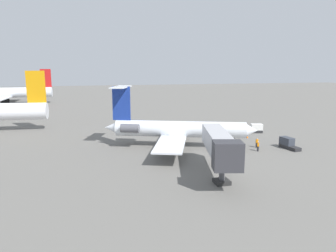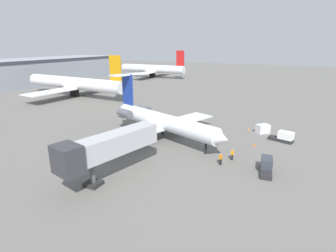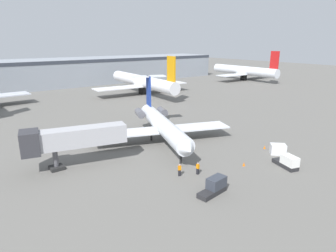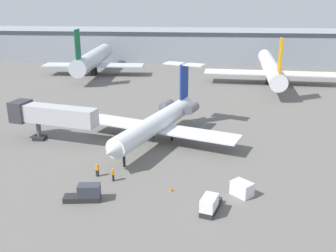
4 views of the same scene
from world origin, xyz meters
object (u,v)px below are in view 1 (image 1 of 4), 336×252
traffic_cone_mid (247,137)px  cargo_container_uld (231,127)px  ground_crew_loader (257,143)px  parked_airliner_east_mid (5,93)px  regional_jet (175,128)px  jet_bridge (220,146)px  ground_crew_marshaller (258,146)px  traffic_cone_near (219,129)px  baggage_tug_trailing (288,144)px  baggage_tug_lead (255,129)px

traffic_cone_mid → cargo_container_uld: bearing=-1.1°
ground_crew_loader → parked_airliner_east_mid: bearing=36.0°
regional_jet → jet_bridge: bearing=-175.5°
ground_crew_marshaller → traffic_cone_near: size_ratio=3.07×
jet_bridge → baggage_tug_trailing: jet_bridge is taller
baggage_tug_lead → cargo_container_uld: 5.33m
baggage_tug_trailing → regional_jet: bearing=72.8°
ground_crew_marshaller → baggage_tug_trailing: (0.41, -6.03, -0.02)m
cargo_container_uld → ground_crew_loader: bearing=172.1°
parked_airliner_east_mid → traffic_cone_near: bearing=-138.5°
baggage_tug_trailing → traffic_cone_mid: bearing=18.4°
regional_jet → baggage_tug_lead: 21.45m
ground_crew_marshaller → ground_crew_loader: size_ratio=1.00×
jet_bridge → ground_crew_marshaller: (10.62, -11.46, -3.40)m
traffic_cone_near → baggage_tug_lead: bearing=-120.9°
baggage_tug_lead → ground_crew_loader: bearing=152.6°
ground_crew_marshaller → parked_airliner_east_mid: 103.99m
baggage_tug_trailing → traffic_cone_near: baggage_tug_trailing is taller
parked_airliner_east_mid → traffic_cone_mid: bearing=-140.6°
ground_crew_loader → parked_airliner_east_mid: (83.09, 60.38, 3.36)m
traffic_cone_near → parked_airliner_east_mid: 90.27m
traffic_cone_mid → baggage_tug_lead: bearing=-42.8°
jet_bridge → ground_crew_marshaller: 15.99m
baggage_tug_lead → parked_airliner_east_mid: size_ratio=0.12×
traffic_cone_mid → parked_airliner_east_mid: size_ratio=0.02×
jet_bridge → traffic_cone_near: 31.12m
baggage_tug_trailing → cargo_container_uld: size_ratio=1.50×
baggage_tug_trailing → ground_crew_loader: bearing=69.4°
ground_crew_loader → baggage_tug_trailing: bearing=-110.6°
cargo_container_uld → regional_jet: bearing=125.2°
ground_crew_marshaller → traffic_cone_near: 17.86m
baggage_tug_lead → traffic_cone_near: (3.96, 6.62, -0.56)m
ground_crew_marshaller → baggage_tug_trailing: baggage_tug_trailing is taller
cargo_container_uld → traffic_cone_mid: size_ratio=5.02×
regional_jet → traffic_cone_mid: bearing=-78.4°
regional_jet → jet_bridge: size_ratio=1.82×
ground_crew_marshaller → traffic_cone_mid: size_ratio=3.07×
ground_crew_marshaller → baggage_tug_lead: bearing=-27.1°
jet_bridge → baggage_tug_lead: bearing=-37.2°
ground_crew_marshaller → cargo_container_uld: (17.48, -3.17, -0.05)m
jet_bridge → traffic_cone_mid: bearing=-35.8°
traffic_cone_mid → parked_airliner_east_mid: (75.89, 62.32, 3.95)m
traffic_cone_near → regional_jet: bearing=131.2°
parked_airliner_east_mid → cargo_container_uld: bearing=-137.4°
ground_crew_loader → jet_bridge: bearing=135.8°
jet_bridge → baggage_tug_trailing: bearing=-57.8°
regional_jet → traffic_cone_mid: size_ratio=47.67×
traffic_cone_near → ground_crew_marshaller: bearing=178.4°
ground_crew_loader → baggage_tug_trailing: size_ratio=0.41×
ground_crew_loader → baggage_tug_lead: size_ratio=0.40×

